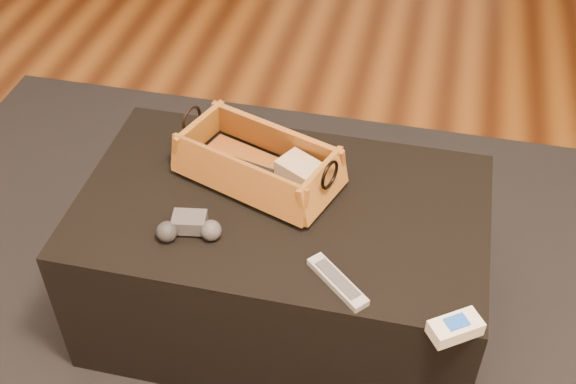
% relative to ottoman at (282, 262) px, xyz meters
% --- Properties ---
extents(floor, '(5.00, 5.50, 0.01)m').
position_rel_ottoman_xyz_m(floor, '(-0.23, -0.04, -0.23)').
color(floor, brown).
rests_on(floor, ground).
extents(area_rug, '(2.60, 2.00, 0.01)m').
position_rel_ottoman_xyz_m(area_rug, '(-0.00, -0.05, -0.22)').
color(area_rug, black).
rests_on(area_rug, floor).
extents(ottoman, '(1.00, 0.60, 0.42)m').
position_rel_ottoman_xyz_m(ottoman, '(0.00, 0.00, 0.00)').
color(ottoman, black).
rests_on(ottoman, area_rug).
extents(tv_remote, '(0.22, 0.10, 0.02)m').
position_rel_ottoman_xyz_m(tv_remote, '(-0.10, 0.07, 0.24)').
color(tv_remote, black).
rests_on(tv_remote, wicker_basket).
extents(cloth_bundle, '(0.14, 0.12, 0.06)m').
position_rel_ottoman_xyz_m(cloth_bundle, '(0.03, 0.07, 0.26)').
color(cloth_bundle, tan).
rests_on(cloth_bundle, wicker_basket).
extents(wicker_basket, '(0.45, 0.33, 0.14)m').
position_rel_ottoman_xyz_m(wicker_basket, '(-0.08, 0.08, 0.26)').
color(wicker_basket, '#A65725').
rests_on(wicker_basket, ottoman).
extents(game_controller, '(0.16, 0.10, 0.05)m').
position_rel_ottoman_xyz_m(game_controller, '(-0.18, -0.15, 0.23)').
color(game_controller, '#3D3D40').
rests_on(game_controller, ottoman).
extents(silver_remote, '(0.15, 0.14, 0.02)m').
position_rel_ottoman_xyz_m(silver_remote, '(0.18, -0.22, 0.22)').
color(silver_remote, '#B5B8BD').
rests_on(silver_remote, ottoman).
extents(cream_gadget, '(0.12, 0.10, 0.04)m').
position_rel_ottoman_xyz_m(cream_gadget, '(0.43, -0.30, 0.23)').
color(cream_gadget, white).
rests_on(cream_gadget, ottoman).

